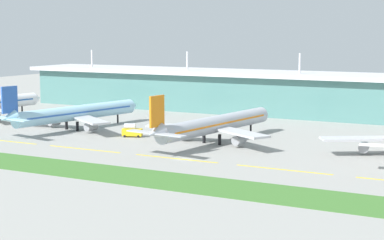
# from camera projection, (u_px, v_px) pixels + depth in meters

# --- Properties ---
(ground_plane) EXTENTS (600.00, 600.00, 0.00)m
(ground_plane) POSITION_uv_depth(u_px,v_px,m) (185.00, 159.00, 193.34)
(ground_plane) COLOR gray
(terminal_building) EXTENTS (288.00, 34.00, 28.34)m
(terminal_building) POSITION_uv_depth(u_px,v_px,m) (303.00, 94.00, 291.02)
(terminal_building) COLOR slate
(terminal_building) RESTS_ON ground
(airliner_near_middle) EXTENTS (47.81, 67.82, 18.90)m
(airliner_near_middle) POSITION_uv_depth(u_px,v_px,m) (75.00, 113.00, 250.28)
(airliner_near_middle) COLOR #9ED1EA
(airliner_near_middle) RESTS_ON ground
(airliner_center) EXTENTS (48.28, 71.16, 18.90)m
(airliner_center) POSITION_uv_depth(u_px,v_px,m) (214.00, 125.00, 219.93)
(airliner_center) COLOR #ADB2BC
(airliner_center) RESTS_ON ground
(taxiway_stripe_west) EXTENTS (28.00, 0.70, 0.04)m
(taxiway_stripe_west) POSITION_uv_depth(u_px,v_px,m) (5.00, 141.00, 225.39)
(taxiway_stripe_west) COLOR yellow
(taxiway_stripe_west) RESTS_ON ground
(taxiway_stripe_mid_west) EXTENTS (28.00, 0.70, 0.04)m
(taxiway_stripe_mid_west) POSITION_uv_depth(u_px,v_px,m) (84.00, 149.00, 209.85)
(taxiway_stripe_mid_west) COLOR yellow
(taxiway_stripe_mid_west) RESTS_ON ground
(taxiway_stripe_centre) EXTENTS (28.00, 0.70, 0.04)m
(taxiway_stripe_centre) POSITION_uv_depth(u_px,v_px,m) (176.00, 159.00, 194.31)
(taxiway_stripe_centre) COLOR yellow
(taxiway_stripe_centre) RESTS_ON ground
(taxiway_stripe_mid_east) EXTENTS (28.00, 0.70, 0.04)m
(taxiway_stripe_mid_east) POSITION_uv_depth(u_px,v_px,m) (283.00, 170.00, 178.78)
(taxiway_stripe_mid_east) COLOR yellow
(taxiway_stripe_mid_east) RESTS_ON ground
(grass_verge) EXTENTS (300.00, 18.00, 0.10)m
(grass_verge) POSITION_uv_depth(u_px,v_px,m) (137.00, 177.00, 169.75)
(grass_verge) COLOR #3D702D
(grass_verge) RESTS_ON ground
(fuel_truck) EXTENTS (7.66, 4.89, 4.95)m
(fuel_truck) POSITION_uv_depth(u_px,v_px,m) (132.00, 131.00, 233.63)
(fuel_truck) COLOR gold
(fuel_truck) RESTS_ON ground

